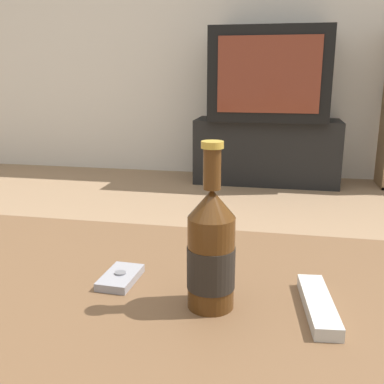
{
  "coord_description": "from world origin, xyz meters",
  "views": [
    {
      "loc": [
        0.24,
        -0.64,
        0.81
      ],
      "look_at": [
        0.06,
        0.28,
        0.56
      ],
      "focal_mm": 42.0,
      "sensor_mm": 36.0,
      "label": 1
    }
  ],
  "objects_px": {
    "television": "(270,75)",
    "cell_phone": "(120,277)",
    "beer_bottle": "(211,251)",
    "tv_stand": "(266,151)",
    "remote_control": "(318,305)"
  },
  "relations": [
    {
      "from": "television",
      "to": "cell_phone",
      "type": "distance_m",
      "value": 2.74
    },
    {
      "from": "television",
      "to": "cell_phone",
      "type": "relative_size",
      "value": 8.48
    },
    {
      "from": "beer_bottle",
      "to": "cell_phone",
      "type": "xyz_separation_m",
      "value": [
        -0.17,
        0.05,
        -0.08
      ]
    },
    {
      "from": "television",
      "to": "cell_phone",
      "type": "height_order",
      "value": "television"
    },
    {
      "from": "tv_stand",
      "to": "television",
      "type": "height_order",
      "value": "television"
    },
    {
      "from": "television",
      "to": "beer_bottle",
      "type": "relative_size",
      "value": 3.23
    },
    {
      "from": "beer_bottle",
      "to": "television",
      "type": "bearing_deg",
      "value": 90.22
    },
    {
      "from": "cell_phone",
      "to": "beer_bottle",
      "type": "bearing_deg",
      "value": -15.15
    },
    {
      "from": "beer_bottle",
      "to": "cell_phone",
      "type": "distance_m",
      "value": 0.19
    },
    {
      "from": "tv_stand",
      "to": "remote_control",
      "type": "xyz_separation_m",
      "value": [
        0.17,
        -2.75,
        0.23
      ]
    },
    {
      "from": "tv_stand",
      "to": "television",
      "type": "relative_size",
      "value": 1.27
    },
    {
      "from": "television",
      "to": "remote_control",
      "type": "bearing_deg",
      "value": -86.4
    },
    {
      "from": "cell_phone",
      "to": "television",
      "type": "bearing_deg",
      "value": 89.28
    },
    {
      "from": "tv_stand",
      "to": "cell_phone",
      "type": "bearing_deg",
      "value": -93.29
    },
    {
      "from": "cell_phone",
      "to": "remote_control",
      "type": "xyz_separation_m",
      "value": [
        0.33,
        -0.04,
        0.0
      ]
    }
  ]
}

